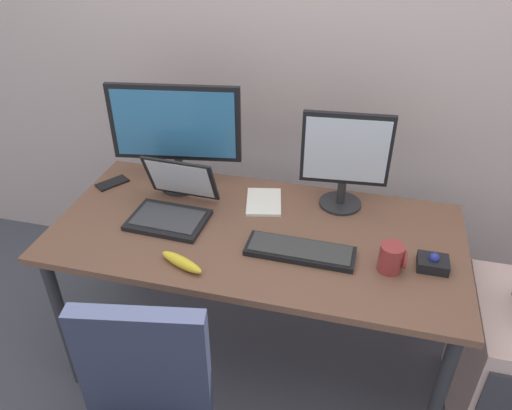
# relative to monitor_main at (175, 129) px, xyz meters

# --- Properties ---
(ground_plane) EXTENTS (8.00, 8.00, 0.00)m
(ground_plane) POSITION_rel_monitor_main_xyz_m (0.41, -0.24, -1.04)
(ground_plane) COLOR #474953
(back_wall) EXTENTS (6.00, 0.10, 2.80)m
(back_wall) POSITION_rel_monitor_main_xyz_m (0.41, 0.50, 0.36)
(back_wall) COLOR beige
(back_wall) RESTS_ON ground
(desk) EXTENTS (1.64, 0.78, 0.76)m
(desk) POSITION_rel_monitor_main_xyz_m (0.41, -0.24, -0.36)
(desk) COLOR brown
(desk) RESTS_ON ground
(monitor_main) EXTENTS (0.56, 0.18, 0.48)m
(monitor_main) POSITION_rel_monitor_main_xyz_m (0.00, 0.00, 0.00)
(monitor_main) COLOR #262628
(monitor_main) RESTS_ON desk
(monitor_side) EXTENTS (0.36, 0.18, 0.42)m
(monitor_side) POSITION_rel_monitor_main_xyz_m (0.72, 0.03, -0.05)
(monitor_side) COLOR #262628
(monitor_side) RESTS_ON desk
(keyboard) EXTENTS (0.41, 0.14, 0.03)m
(keyboard) POSITION_rel_monitor_main_xyz_m (0.61, -0.34, -0.27)
(keyboard) COLOR black
(keyboard) RESTS_ON desk
(laptop) EXTENTS (0.32, 0.32, 0.23)m
(laptop) POSITION_rel_monitor_main_xyz_m (0.05, -0.22, -0.23)
(laptop) COLOR black
(laptop) RESTS_ON desk
(trackball_mouse) EXTENTS (0.11, 0.09, 0.07)m
(trackball_mouse) POSITION_rel_monitor_main_xyz_m (1.09, -0.31, -0.26)
(trackball_mouse) COLOR black
(trackball_mouse) RESTS_ON desk
(coffee_mug) EXTENTS (0.10, 0.09, 0.11)m
(coffee_mug) POSITION_rel_monitor_main_xyz_m (0.94, -0.35, -0.23)
(coffee_mug) COLOR maroon
(coffee_mug) RESTS_ON desk
(paper_notepad) EXTENTS (0.19, 0.23, 0.01)m
(paper_notepad) POSITION_rel_monitor_main_xyz_m (0.40, -0.04, -0.28)
(paper_notepad) COLOR white
(paper_notepad) RESTS_ON desk
(cell_phone) EXTENTS (0.14, 0.16, 0.01)m
(cell_phone) POSITION_rel_monitor_main_xyz_m (-0.32, -0.06, -0.28)
(cell_phone) COLOR black
(cell_phone) RESTS_ON desk
(banana) EXTENTS (0.19, 0.11, 0.04)m
(banana) POSITION_rel_monitor_main_xyz_m (0.21, -0.52, -0.27)
(banana) COLOR yellow
(banana) RESTS_ON desk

